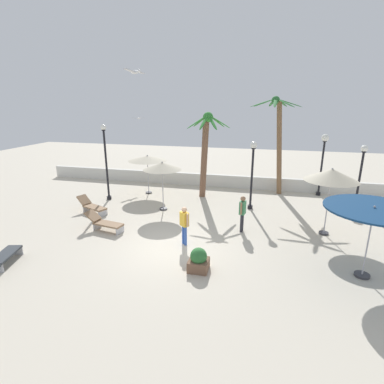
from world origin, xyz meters
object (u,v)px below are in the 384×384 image
at_px(lamp_post_2, 252,169).
at_px(seagull_0, 135,72).
at_px(patio_umbrella_0, 162,166).
at_px(lounge_chair_1, 104,222).
at_px(lounge_chair_0, 1,257).
at_px(guest_0, 184,222).
at_px(lamp_post_3, 361,171).
at_px(lamp_post_1, 323,154).
at_px(lounge_chair_2, 92,206).
at_px(planter, 199,260).
at_px(patio_umbrella_3, 332,175).
at_px(seagull_1, 139,118).
at_px(patio_umbrella_1, 147,159).
at_px(lamp_post_0, 106,158).
at_px(patio_umbrella_2, 374,212).
at_px(guest_1, 242,210).
at_px(palm_tree_0, 278,134).
at_px(palm_tree_1, 205,146).

height_order(lamp_post_2, seagull_0, seagull_0).
relative_size(patio_umbrella_0, lounge_chair_1, 1.40).
relative_size(lounge_chair_0, guest_0, 1.18).
bearing_deg(lamp_post_3, lamp_post_1, 123.96).
relative_size(lamp_post_1, lamp_post_3, 1.08).
xyz_separation_m(patio_umbrella_0, lounge_chair_2, (-3.56, -1.39, -2.04)).
height_order(patio_umbrella_0, lamp_post_3, lamp_post_3).
xyz_separation_m(lamp_post_1, planter, (-5.52, -10.55, -2.27)).
bearing_deg(lamp_post_3, lamp_post_2, -167.42).
distance_m(patio_umbrella_3, lamp_post_3, 4.50).
distance_m(lamp_post_1, seagull_1, 13.09).
height_order(patio_umbrella_1, lamp_post_2, lamp_post_2).
bearing_deg(lounge_chair_2, lamp_post_0, 96.57).
distance_m(lamp_post_1, lamp_post_3, 2.86).
bearing_deg(planter, lamp_post_1, 62.38).
relative_size(patio_umbrella_3, lamp_post_0, 0.68).
relative_size(patio_umbrella_3, guest_0, 1.83).
relative_size(patio_umbrella_2, guest_0, 1.84).
height_order(patio_umbrella_1, guest_1, patio_umbrella_1).
bearing_deg(guest_1, patio_umbrella_0, 156.45).
bearing_deg(guest_1, planter, -108.03).
height_order(lamp_post_0, lamp_post_2, lamp_post_0).
relative_size(patio_umbrella_3, lamp_post_1, 0.79).
relative_size(lamp_post_1, lounge_chair_0, 1.97).
xyz_separation_m(patio_umbrella_0, lounge_chair_0, (-3.71, -7.15, -2.06)).
distance_m(patio_umbrella_3, seagull_1, 14.63).
relative_size(lamp_post_3, seagull_1, 3.18).
distance_m(lamp_post_1, lounge_chair_2, 14.03).
distance_m(palm_tree_0, lounge_chair_2, 11.82).
relative_size(patio_umbrella_3, guest_1, 1.79).
bearing_deg(guest_0, lamp_post_3, 38.22).
xyz_separation_m(patio_umbrella_3, lamp_post_2, (-3.45, 2.61, -0.46)).
bearing_deg(seagull_0, patio_umbrella_1, 110.22).
bearing_deg(patio_umbrella_0, lounge_chair_2, -158.64).
distance_m(palm_tree_1, lounge_chair_1, 7.69).
bearing_deg(patio_umbrella_2, patio_umbrella_0, 151.78).
bearing_deg(patio_umbrella_1, lamp_post_1, 11.33).
relative_size(lounge_chair_1, lounge_chair_2, 1.00).
relative_size(palm_tree_0, seagull_1, 5.41).
distance_m(patio_umbrella_0, patio_umbrella_1, 3.35).
relative_size(lounge_chair_2, guest_0, 1.17).
xyz_separation_m(patio_umbrella_0, lamp_post_3, (10.35, 2.54, -0.28)).
xyz_separation_m(lounge_chair_2, guest_0, (5.81, -2.45, 0.61)).
bearing_deg(lamp_post_0, patio_umbrella_3, -10.77).
bearing_deg(lamp_post_1, seagull_1, 172.60).
bearing_deg(seagull_0, guest_0, 35.72).
distance_m(palm_tree_1, guest_1, 5.97).
relative_size(patio_umbrella_2, lounge_chair_2, 1.57).
distance_m(palm_tree_1, planter, 9.15).
xyz_separation_m(lamp_post_2, lounge_chair_0, (-8.39, -8.42, -1.90)).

